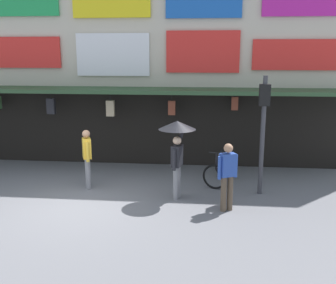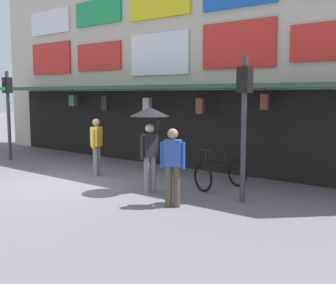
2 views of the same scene
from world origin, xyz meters
TOP-DOWN VIEW (x-y plane):
  - ground_plane at (0.00, 0.00)m, footprint 80.00×80.00m
  - shopfront at (0.00, 4.57)m, footprint 18.00×2.60m
  - traffic_light_far at (4.61, 1.34)m, footprint 0.29×0.33m
  - bicycle_parked at (3.57, 2.10)m, footprint 1.06×1.33m
  - pedestrian_with_umbrella at (2.38, 0.75)m, footprint 0.96×0.96m
  - pedestrian_in_green at (3.64, 0.06)m, footprint 0.48×0.46m
  - pedestrian_in_blue at (-0.20, 1.33)m, footprint 0.34×0.50m

SIDE VIEW (x-z plane):
  - ground_plane at x=0.00m, z-range 0.00..0.00m
  - bicycle_parked at x=3.57m, z-range -0.13..0.92m
  - pedestrian_in_blue at x=-0.20m, z-range 0.11..1.79m
  - pedestrian_in_green at x=3.64m, z-range 0.14..1.82m
  - pedestrian_with_umbrella at x=2.38m, z-range 0.60..2.68m
  - traffic_light_far at x=4.61m, z-range 0.54..3.74m
  - shopfront at x=0.00m, z-range -0.04..7.96m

